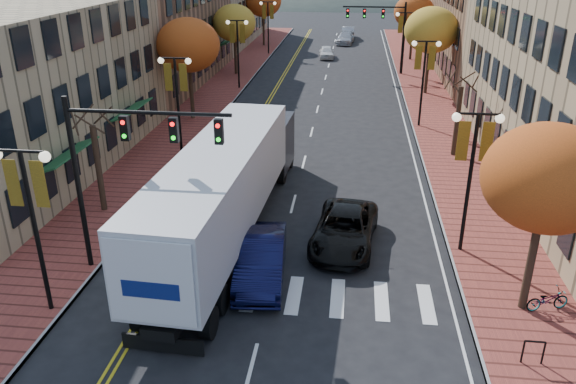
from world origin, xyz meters
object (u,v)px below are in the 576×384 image
(navy_sedan, at_px, (261,259))
(black_suv, at_px, (345,229))
(bicycle, at_px, (548,300))
(semi_truck, at_px, (229,180))

(navy_sedan, height_order, black_suv, navy_sedan)
(navy_sedan, bearing_deg, bicycle, -11.10)
(bicycle, bearing_deg, black_suv, 43.24)
(semi_truck, bearing_deg, black_suv, -2.65)
(semi_truck, height_order, black_suv, semi_truck)
(navy_sedan, distance_m, bicycle, 10.35)
(bicycle, bearing_deg, semi_truck, 52.42)
(black_suv, relative_size, bicycle, 3.48)
(semi_truck, relative_size, navy_sedan, 3.52)
(semi_truck, height_order, bicycle, semi_truck)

